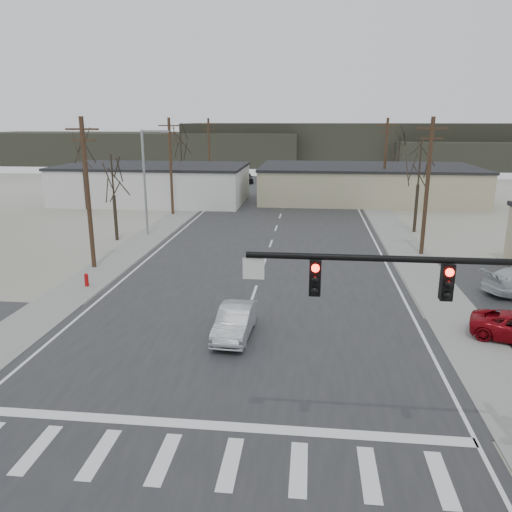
# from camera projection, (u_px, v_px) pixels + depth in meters

# --- Properties ---
(ground) EXTENTS (140.00, 140.00, 0.00)m
(ground) POSITION_uv_depth(u_px,v_px,m) (233.00, 355.00, 21.45)
(ground) COLOR #BBBCB7
(ground) RESTS_ON ground
(main_road) EXTENTS (18.00, 110.00, 0.05)m
(main_road) POSITION_uv_depth(u_px,v_px,m) (265.00, 260.00, 35.82)
(main_road) COLOR #252528
(main_road) RESTS_ON ground
(cross_road) EXTENTS (90.00, 10.00, 0.04)m
(cross_road) POSITION_uv_depth(u_px,v_px,m) (233.00, 355.00, 21.44)
(cross_road) COLOR #252528
(cross_road) RESTS_ON ground
(sidewalk_left) EXTENTS (3.00, 90.00, 0.06)m
(sidewalk_left) POSITION_uv_depth(u_px,v_px,m) (145.00, 240.00, 41.73)
(sidewalk_left) COLOR gray
(sidewalk_left) RESTS_ON ground
(sidewalk_right) EXTENTS (3.00, 90.00, 0.06)m
(sidewalk_right) POSITION_uv_depth(u_px,v_px,m) (404.00, 247.00, 39.49)
(sidewalk_right) COLOR gray
(sidewalk_right) RESTS_ON ground
(traffic_signal_mast) EXTENTS (8.95, 0.43, 7.20)m
(traffic_signal_mast) POSITION_uv_depth(u_px,v_px,m) (485.00, 316.00, 13.43)
(traffic_signal_mast) COLOR black
(traffic_signal_mast) RESTS_ON ground
(fire_hydrant) EXTENTS (0.24, 0.24, 0.87)m
(fire_hydrant) POSITION_uv_depth(u_px,v_px,m) (86.00, 280.00, 30.07)
(fire_hydrant) COLOR #A50C0C
(fire_hydrant) RESTS_ON ground
(building_left_far) EXTENTS (22.30, 12.30, 4.50)m
(building_left_far) POSITION_uv_depth(u_px,v_px,m) (154.00, 183.00, 60.89)
(building_left_far) COLOR silver
(building_left_far) RESTS_ON ground
(building_right_far) EXTENTS (26.30, 14.30, 4.30)m
(building_right_far) POSITION_uv_depth(u_px,v_px,m) (367.00, 183.00, 62.00)
(building_right_far) COLOR tan
(building_right_far) RESTS_ON ground
(upole_left_b) EXTENTS (2.20, 0.30, 10.00)m
(upole_left_b) POSITION_uv_depth(u_px,v_px,m) (88.00, 191.00, 32.78)
(upole_left_b) COLOR #453220
(upole_left_b) RESTS_ON ground
(upole_left_c) EXTENTS (2.20, 0.30, 10.00)m
(upole_left_c) POSITION_uv_depth(u_px,v_px,m) (171.00, 165.00, 51.96)
(upole_left_c) COLOR #453220
(upole_left_c) RESTS_ON ground
(upole_left_d) EXTENTS (2.20, 0.30, 10.00)m
(upole_left_d) POSITION_uv_depth(u_px,v_px,m) (209.00, 153.00, 71.13)
(upole_left_d) COLOR #453220
(upole_left_d) RESTS_ON ground
(upole_right_a) EXTENTS (2.20, 0.30, 10.00)m
(upole_right_a) POSITION_uv_depth(u_px,v_px,m) (427.00, 185.00, 36.10)
(upole_right_a) COLOR #453220
(upole_right_a) RESTS_ON ground
(upole_right_b) EXTENTS (2.20, 0.30, 10.00)m
(upole_right_b) POSITION_uv_depth(u_px,v_px,m) (385.00, 161.00, 57.19)
(upole_right_b) COLOR #453220
(upole_right_b) RESTS_ON ground
(streetlight_main) EXTENTS (2.40, 0.25, 9.00)m
(streetlight_main) POSITION_uv_depth(u_px,v_px,m) (147.00, 177.00, 42.33)
(streetlight_main) COLOR gray
(streetlight_main) RESTS_ON ground
(tree_left_near) EXTENTS (3.30, 3.30, 7.35)m
(tree_left_near) POSITION_uv_depth(u_px,v_px,m) (112.00, 178.00, 40.61)
(tree_left_near) COLOR #322A1F
(tree_left_near) RESTS_ON ground
(tree_right_mid) EXTENTS (3.74, 3.74, 8.33)m
(tree_right_mid) POSITION_uv_depth(u_px,v_px,m) (420.00, 165.00, 43.48)
(tree_right_mid) COLOR #322A1F
(tree_right_mid) RESTS_ON ground
(tree_left_far) EXTENTS (3.96, 3.96, 8.82)m
(tree_left_far) POSITION_uv_depth(u_px,v_px,m) (181.00, 147.00, 65.36)
(tree_left_far) COLOR #322A1F
(tree_left_far) RESTS_ON ground
(tree_right_far) EXTENTS (3.52, 3.52, 7.84)m
(tree_right_far) POSITION_uv_depth(u_px,v_px,m) (399.00, 151.00, 68.23)
(tree_right_far) COLOR #322A1F
(tree_right_far) RESTS_ON ground
(tree_left_mid) EXTENTS (3.96, 3.96, 8.82)m
(tree_left_mid) POSITION_uv_depth(u_px,v_px,m) (82.00, 153.00, 54.71)
(tree_left_mid) COLOR #322A1F
(tree_left_mid) RESTS_ON ground
(hill_left) EXTENTS (70.00, 18.00, 7.00)m
(hill_left) POSITION_uv_depth(u_px,v_px,m) (142.00, 148.00, 112.42)
(hill_left) COLOR #333026
(hill_left) RESTS_ON ground
(hill_center) EXTENTS (80.00, 18.00, 9.00)m
(hill_center) POSITION_uv_depth(u_px,v_px,m) (366.00, 144.00, 110.70)
(hill_center) COLOR #333026
(hill_center) RESTS_ON ground
(sedan_crossing) EXTENTS (1.69, 4.33, 1.40)m
(sedan_crossing) POSITION_uv_depth(u_px,v_px,m) (235.00, 321.00, 23.12)
(sedan_crossing) COLOR gray
(sedan_crossing) RESTS_ON main_road
(car_far_a) EXTENTS (3.47, 5.20, 1.40)m
(car_far_a) POSITION_uv_depth(u_px,v_px,m) (341.00, 189.00, 67.56)
(car_far_a) COLOR black
(car_far_a) RESTS_ON main_road
(car_far_b) EXTENTS (2.65, 4.78, 1.54)m
(car_far_b) POSITION_uv_depth(u_px,v_px,m) (247.00, 178.00, 79.80)
(car_far_b) COLOR black
(car_far_b) RESTS_ON main_road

